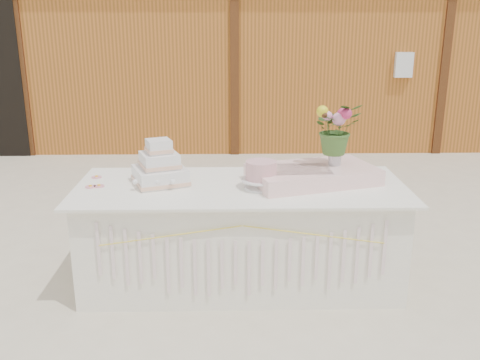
# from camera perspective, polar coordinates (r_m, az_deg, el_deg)

# --- Properties ---
(ground) EXTENTS (80.00, 80.00, 0.00)m
(ground) POSITION_cam_1_polar(r_m,az_deg,el_deg) (4.18, 0.09, -10.69)
(ground) COLOR beige
(ground) RESTS_ON ground
(barn) EXTENTS (12.60, 4.60, 3.30)m
(barn) POSITION_cam_1_polar(r_m,az_deg,el_deg) (9.71, -0.79, 15.36)
(barn) COLOR #B06025
(barn) RESTS_ON ground
(cake_table) EXTENTS (2.40, 1.00, 0.77)m
(cake_table) POSITION_cam_1_polar(r_m,az_deg,el_deg) (4.01, 0.09, -5.82)
(cake_table) COLOR white
(cake_table) RESTS_ON ground
(wedding_cake) EXTENTS (0.47, 0.47, 0.33)m
(wedding_cake) POSITION_cam_1_polar(r_m,az_deg,el_deg) (3.95, -8.54, 1.20)
(wedding_cake) COLOR white
(wedding_cake) RESTS_ON cake_table
(pink_cake_stand) EXTENTS (0.28, 0.28, 0.20)m
(pink_cake_stand) POSITION_cam_1_polar(r_m,az_deg,el_deg) (3.79, 2.26, 0.71)
(pink_cake_stand) COLOR white
(pink_cake_stand) RESTS_ON cake_table
(satin_runner) EXTENTS (1.02, 0.77, 0.11)m
(satin_runner) POSITION_cam_1_polar(r_m,az_deg,el_deg) (3.99, 7.76, 0.58)
(satin_runner) COLOR #FFD2CD
(satin_runner) RESTS_ON cake_table
(flower_vase) EXTENTS (0.10, 0.10, 0.13)m
(flower_vase) POSITION_cam_1_polar(r_m,az_deg,el_deg) (4.05, 10.09, 2.52)
(flower_vase) COLOR #B8B8BD
(flower_vase) RESTS_ON satin_runner
(bouquet) EXTENTS (0.41, 0.37, 0.39)m
(bouquet) POSITION_cam_1_polar(r_m,az_deg,el_deg) (3.99, 10.28, 6.12)
(bouquet) COLOR #395E25
(bouquet) RESTS_ON flower_vase
(loose_flowers) EXTENTS (0.29, 0.40, 0.02)m
(loose_flowers) POSITION_cam_1_polar(r_m,az_deg,el_deg) (4.04, -14.59, -0.34)
(loose_flowers) COLOR pink
(loose_flowers) RESTS_ON cake_table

